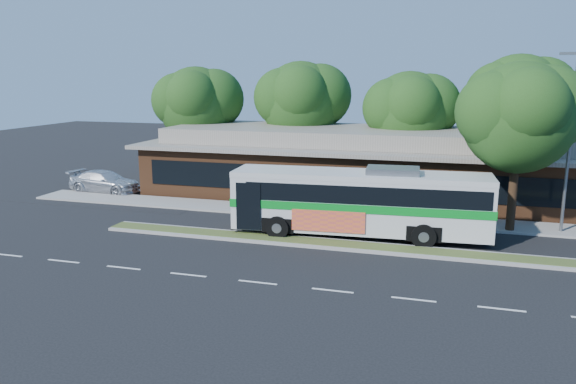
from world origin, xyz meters
name	(u,v)px	position (x,y,z in m)	size (l,w,h in m)	color
ground	(355,251)	(0.00, 0.00, 0.00)	(120.00, 120.00, 0.00)	black
median_strip	(357,246)	(0.00, 0.60, 0.07)	(26.00, 1.10, 0.15)	#405524
sidewalk	(375,217)	(0.00, 6.40, 0.06)	(44.00, 2.60, 0.12)	gray
parking_lot	(131,188)	(-18.00, 10.00, 0.01)	(14.00, 12.00, 0.01)	black
plaza_building	(389,164)	(0.00, 12.99, 2.13)	(33.20, 11.20, 4.45)	brown
lamp_post	(569,138)	(9.56, 6.00, 4.90)	(0.93, 0.18, 9.07)	slate
tree_bg_a	(202,103)	(-14.58, 15.14, 5.87)	(6.47, 5.80, 8.63)	black
tree_bg_b	(307,100)	(-6.57, 16.14, 6.14)	(6.69, 6.00, 9.00)	black
tree_bg_c	(415,110)	(1.40, 15.13, 5.59)	(6.24, 5.60, 8.26)	black
tree_bg_d	(525,99)	(8.45, 16.15, 6.42)	(6.91, 6.20, 9.37)	black
transit_bus	(361,198)	(-0.21, 2.54, 1.99)	(12.86, 3.60, 3.57)	beige
sedan	(105,182)	(-18.92, 8.30, 0.75)	(2.09, 5.14, 1.49)	silver
sidewalk_tree	(528,115)	(7.51, 5.71, 6.02)	(6.19, 5.55, 8.67)	black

